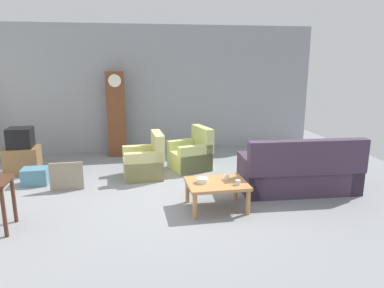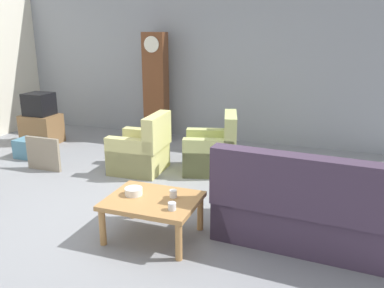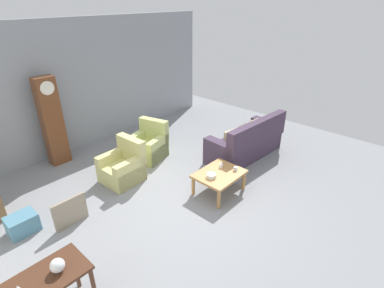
% 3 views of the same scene
% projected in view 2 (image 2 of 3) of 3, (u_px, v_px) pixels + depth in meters
% --- Properties ---
extents(ground_plane, '(10.40, 10.40, 0.00)m').
position_uv_depth(ground_plane, '(126.00, 210.00, 4.94)').
color(ground_plane, gray).
extents(garage_door_wall, '(8.40, 0.16, 3.20)m').
position_uv_depth(garage_door_wall, '(212.00, 58.00, 7.74)').
color(garage_door_wall, gray).
rests_on(garage_door_wall, ground_plane).
extents(couch_floral, '(2.15, 1.02, 1.04)m').
position_uv_depth(couch_floral, '(319.00, 213.00, 4.08)').
color(couch_floral, '#423347').
rests_on(couch_floral, ground_plane).
extents(armchair_olive_near, '(0.82, 0.79, 0.92)m').
position_uv_depth(armchair_olive_near, '(142.00, 152.00, 6.21)').
color(armchair_olive_near, '#CCC67A').
rests_on(armchair_olive_near, ground_plane).
extents(armchair_olive_far, '(0.96, 0.94, 0.92)m').
position_uv_depth(armchair_olive_far, '(212.00, 152.00, 6.21)').
color(armchair_olive_far, '#BDC677').
rests_on(armchair_olive_far, ground_plane).
extents(coffee_table_wood, '(0.96, 0.76, 0.45)m').
position_uv_depth(coffee_table_wood, '(153.00, 204.00, 4.22)').
color(coffee_table_wood, '#B27F47').
rests_on(coffee_table_wood, ground_plane).
extents(grandfather_clock, '(0.44, 0.30, 2.08)m').
position_uv_depth(grandfather_clock, '(156.00, 87.00, 7.81)').
color(grandfather_clock, brown).
rests_on(grandfather_clock, ground_plane).
extents(tv_stand_cabinet, '(0.68, 0.52, 0.56)m').
position_uv_depth(tv_stand_cabinet, '(42.00, 129.00, 7.73)').
color(tv_stand_cabinet, brown).
rests_on(tv_stand_cabinet, ground_plane).
extents(tv_crt, '(0.48, 0.44, 0.42)m').
position_uv_depth(tv_crt, '(39.00, 104.00, 7.59)').
color(tv_crt, black).
rests_on(tv_crt, tv_stand_cabinet).
extents(framed_picture_leaning, '(0.60, 0.05, 0.53)m').
position_uv_depth(framed_picture_leaning, '(43.00, 154.00, 6.26)').
color(framed_picture_leaning, gray).
rests_on(framed_picture_leaning, ground_plane).
extents(storage_box_blue, '(0.47, 0.36, 0.32)m').
position_uv_depth(storage_box_blue, '(31.00, 148.00, 6.90)').
color(storage_box_blue, teal).
rests_on(storage_box_blue, ground_plane).
extents(cup_white_porcelain, '(0.08, 0.08, 0.08)m').
position_uv_depth(cup_white_porcelain, '(173.00, 194.00, 4.22)').
color(cup_white_porcelain, white).
rests_on(cup_white_porcelain, coffee_table_wood).
extents(cup_blue_rimmed, '(0.08, 0.08, 0.08)m').
position_uv_depth(cup_blue_rimmed, '(172.00, 206.00, 3.93)').
color(cup_blue_rimmed, silver).
rests_on(cup_blue_rimmed, coffee_table_wood).
extents(bowl_white_stacked, '(0.19, 0.19, 0.08)m').
position_uv_depth(bowl_white_stacked, '(134.00, 191.00, 4.29)').
color(bowl_white_stacked, white).
rests_on(bowl_white_stacked, coffee_table_wood).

